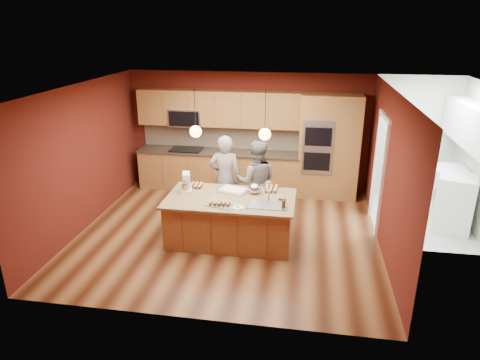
% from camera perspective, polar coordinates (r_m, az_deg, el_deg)
% --- Properties ---
extents(floor, '(5.50, 5.50, 0.00)m').
position_cam_1_polar(floor, '(8.11, -1.60, -7.09)').
color(floor, '#3F1D0E').
rests_on(floor, ground).
extents(ceiling, '(5.50, 5.50, 0.00)m').
position_cam_1_polar(ceiling, '(7.27, -1.81, 12.16)').
color(ceiling, white).
rests_on(ceiling, ground).
extents(wall_back, '(5.50, 0.00, 5.50)m').
position_cam_1_polar(wall_back, '(9.95, 1.04, 6.48)').
color(wall_back, '#4D160F').
rests_on(wall_back, ground).
extents(wall_front, '(5.50, 0.00, 5.50)m').
position_cam_1_polar(wall_front, '(5.33, -6.82, -6.37)').
color(wall_front, '#4D160F').
rests_on(wall_front, ground).
extents(wall_left, '(0.00, 5.00, 5.00)m').
position_cam_1_polar(wall_left, '(8.52, -20.19, 2.83)').
color(wall_left, '#4D160F').
rests_on(wall_left, ground).
extents(wall_right, '(0.00, 5.00, 5.00)m').
position_cam_1_polar(wall_right, '(7.58, 19.18, 0.84)').
color(wall_right, '#4D160F').
rests_on(wall_right, ground).
extents(cabinet_run, '(3.74, 0.64, 2.30)m').
position_cam_1_polar(cabinet_run, '(9.92, -3.09, 4.23)').
color(cabinet_run, brown).
rests_on(cabinet_run, floor).
extents(oven_column, '(1.30, 0.62, 2.30)m').
position_cam_1_polar(oven_column, '(9.62, 11.73, 4.34)').
color(oven_column, brown).
rests_on(oven_column, floor).
extents(doorway_trim, '(0.08, 1.11, 2.20)m').
position_cam_1_polar(doorway_trim, '(8.42, 17.99, 0.72)').
color(doorway_trim, white).
rests_on(doorway_trim, wall_right).
extents(laundry_room, '(2.60, 2.70, 2.70)m').
position_cam_1_polar(laundry_room, '(8.96, 28.60, 6.38)').
color(laundry_room, beige).
rests_on(laundry_room, ground).
extents(pendant_left, '(0.20, 0.20, 0.80)m').
position_cam_1_polar(pendant_left, '(7.27, -5.93, 6.48)').
color(pendant_left, black).
rests_on(pendant_left, ceiling).
extents(pendant_right, '(0.20, 0.20, 0.80)m').
position_cam_1_polar(pendant_right, '(7.06, 3.33, 6.14)').
color(pendant_right, black).
rests_on(pendant_right, ceiling).
extents(island, '(2.26, 1.27, 1.21)m').
position_cam_1_polar(island, '(7.67, -1.16, -5.18)').
color(island, brown).
rests_on(island, floor).
extents(person_left, '(0.65, 0.45, 1.72)m').
position_cam_1_polar(person_left, '(8.36, -2.01, 0.24)').
color(person_left, black).
rests_on(person_left, floor).
extents(person_right, '(0.85, 0.69, 1.65)m').
position_cam_1_polar(person_right, '(8.28, 2.21, -0.25)').
color(person_right, gray).
rests_on(person_right, floor).
extents(stand_mixer, '(0.25, 0.30, 0.36)m').
position_cam_1_polar(stand_mixer, '(7.78, -7.16, -0.49)').
color(stand_mixer, white).
rests_on(stand_mixer, island).
extents(sheet_cake, '(0.60, 0.52, 0.05)m').
position_cam_1_polar(sheet_cake, '(7.79, -0.91, -1.35)').
color(sheet_cake, white).
rests_on(sheet_cake, island).
extents(cooling_rack, '(0.52, 0.43, 0.02)m').
position_cam_1_polar(cooling_rack, '(7.23, -2.44, -3.24)').
color(cooling_rack, '#B9BBC0').
rests_on(cooling_rack, island).
extents(mixing_bowl, '(0.23, 0.23, 0.20)m').
position_cam_1_polar(mixing_bowl, '(7.67, 1.98, -1.14)').
color(mixing_bowl, '#B1B2B8').
rests_on(mixing_bowl, island).
extents(plate, '(0.20, 0.20, 0.01)m').
position_cam_1_polar(plate, '(7.11, -0.30, -3.66)').
color(plate, white).
rests_on(plate, island).
extents(tumbler, '(0.07, 0.07, 0.13)m').
position_cam_1_polar(tumbler, '(7.13, 5.83, -3.21)').
color(tumbler, '#38260D').
rests_on(tumbler, island).
extents(phone, '(0.14, 0.08, 0.01)m').
position_cam_1_polar(phone, '(7.45, 5.64, -2.62)').
color(phone, black).
rests_on(phone, island).
extents(cupcakes_left, '(0.25, 0.25, 0.07)m').
position_cam_1_polar(cupcakes_left, '(8.02, -5.88, -0.70)').
color(cupcakes_left, '#DDAE5B').
rests_on(cupcakes_left, island).
extents(cupcakes_rack, '(0.38, 0.15, 0.07)m').
position_cam_1_polar(cupcakes_rack, '(7.17, -2.73, -3.10)').
color(cupcakes_rack, '#DDAE5B').
rests_on(cupcakes_rack, island).
extents(cupcakes_right, '(0.24, 0.32, 0.07)m').
position_cam_1_polar(cupcakes_right, '(7.84, 4.20, -1.16)').
color(cupcakes_right, '#DDAE5B').
rests_on(cupcakes_right, island).
extents(washer, '(0.84, 0.85, 1.06)m').
position_cam_1_polar(washer, '(9.03, 26.70, -2.74)').
color(washer, white).
rests_on(washer, floor).
extents(dryer, '(0.65, 0.67, 1.02)m').
position_cam_1_polar(dryer, '(9.62, 25.74, -1.34)').
color(dryer, white).
rests_on(dryer, floor).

